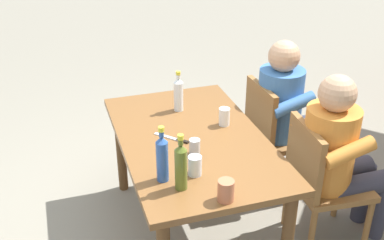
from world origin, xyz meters
TOP-DOWN VIEW (x-y plane):
  - ground_plane at (0.00, 0.00)m, footprint 24.00×24.00m
  - dining_table at (0.00, 0.00)m, footprint 1.43×0.87m
  - chair_far_left at (-0.32, 0.73)m, footprint 0.45×0.45m
  - chair_far_right at (0.32, 0.73)m, footprint 0.47×0.47m
  - person_in_white_shirt at (-0.32, 0.84)m, footprint 0.47×0.62m
  - person_in_plaid_shirt at (0.32, 0.84)m, footprint 0.47×0.62m
  - bottle_clear at (-0.39, 0.03)m, footprint 0.06×0.06m
  - bottle_blue at (0.38, -0.28)m, footprint 0.06×0.06m
  - bottle_olive at (0.48, -0.21)m, footprint 0.06×0.06m
  - cup_glass at (0.39, -0.11)m, footprint 0.08×0.08m
  - cup_terracotta at (0.65, -0.03)m, footprint 0.08×0.08m
  - cup_white at (-0.09, 0.25)m, footprint 0.07×0.07m
  - cup_steel at (0.19, -0.04)m, footprint 0.06×0.06m
  - table_knife at (-0.01, -0.11)m, footprint 0.19×0.18m

SIDE VIEW (x-z plane):
  - ground_plane at x=0.00m, z-range 0.00..0.00m
  - chair_far_left at x=-0.32m, z-range 0.05..0.92m
  - chair_far_right at x=0.32m, z-range 0.05..0.92m
  - dining_table at x=0.00m, z-range 0.27..1.01m
  - person_in_white_shirt at x=-0.32m, z-range 0.07..1.25m
  - person_in_plaid_shirt at x=0.32m, z-range 0.07..1.25m
  - table_knife at x=-0.01m, z-range 0.74..0.75m
  - cup_steel at x=0.19m, z-range 0.74..0.83m
  - cup_glass at x=0.39m, z-range 0.74..0.85m
  - cup_terracotta at x=0.65m, z-range 0.74..0.85m
  - cup_white at x=-0.09m, z-range 0.74..0.86m
  - bottle_clear at x=-0.39m, z-range 0.72..1.00m
  - bottle_olive at x=0.48m, z-range 0.72..1.03m
  - bottle_blue at x=0.38m, z-range 0.72..1.04m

